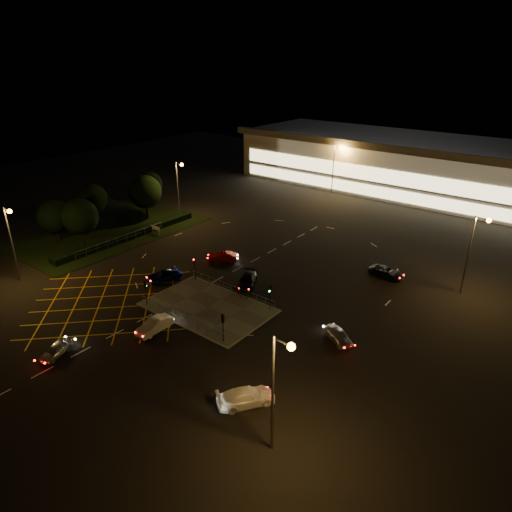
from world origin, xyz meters
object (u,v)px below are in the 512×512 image
Objects in this scene: signal_se at (223,322)px; car_approach_white at (246,397)px; car_near_silver at (56,350)px; car_queue_white at (155,325)px; signal_sw at (145,288)px; car_circ_red at (223,256)px; car_left_blue at (164,275)px; signal_ne at (270,292)px; car_east_grey at (387,272)px; signal_nw at (195,264)px; car_right_silver at (339,335)px; car_far_dkgrey at (247,281)px.

signal_se is 0.63× the size of car_approach_white.
car_near_silver is 9.77m from car_queue_white.
car_approach_white is (7.50, -5.53, -1.64)m from signal_se.
car_circ_red is at bearing -84.55° from signal_sw.
car_near_silver is 17.92m from car_left_blue.
signal_se is at bearing -90.00° from signal_ne.
signal_se is at bearing 167.26° from car_east_grey.
car_left_blue is (-15.50, -2.30, -1.74)m from signal_ne.
car_circ_red is (2.08, 9.15, 0.04)m from car_left_blue.
car_left_blue is (-3.50, 5.69, -1.74)m from signal_sw.
car_approach_white is at bearing -175.84° from car_east_grey.
signal_nw is at bearing -33.65° from signal_se.
signal_nw is 12.00m from signal_ne.
car_east_grey is (6.98, 24.48, -1.72)m from signal_se.
car_approach_white is (14.57, -2.52, 0.01)m from car_queue_white.
signal_se is 20.07m from car_circ_red.
car_circ_red is at bearing -9.71° from car_approach_white.
car_left_blue is at bearing 8.53° from car_approach_white.
signal_ne is at bearing 117.05° from car_right_silver.
signal_ne is 15.77m from car_left_blue.
signal_nw reaches higher than car_right_silver.
signal_ne is (12.00, 0.00, 0.00)m from signal_nw.
signal_nw is 0.63× the size of car_approach_white.
car_queue_white is 0.87× the size of car_far_dkgrey.
signal_sw is at bearing 0.00° from signal_se.
signal_se is 9.46m from car_approach_white.
car_left_blue is 11.05m from car_far_dkgrey.
signal_se is 12.54m from car_far_dkgrey.
car_far_dkgrey is at bearing 107.15° from car_right_silver.
car_approach_white is at bearing 143.59° from signal_se.
signal_ne is 0.63× the size of car_approach_white.
car_right_silver reaches higher than car_near_silver.
signal_nw is 23.78m from car_approach_white.
signal_se is 0.88× the size of car_near_silver.
car_near_silver is 26.67m from car_circ_red.
signal_ne is at bearing 0.00° from signal_nw.
car_approach_white is (0.52, -30.01, 0.08)m from car_east_grey.
car_east_grey is (14.06, 27.49, -0.07)m from car_queue_white.
signal_nw reaches higher than car_east_grey.
car_queue_white is at bearing -123.03° from car_far_dkgrey.
signal_sw is 0.63× the size of car_approach_white.
signal_ne is at bearing -146.35° from signal_sw.
car_approach_white is at bearing -34.73° from signal_nw.
car_right_silver is at bearing 32.85° from car_circ_red.
car_east_grey is at bearing 41.00° from signal_nw.
car_far_dkgrey is (-5.80, 3.01, -1.64)m from signal_ne.
car_right_silver reaches higher than car_circ_red.
signal_sw is at bearing -147.25° from car_far_dkgrey.
car_circ_red is at bearing -47.88° from signal_se.
signal_nw is 1.00× the size of signal_ne.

